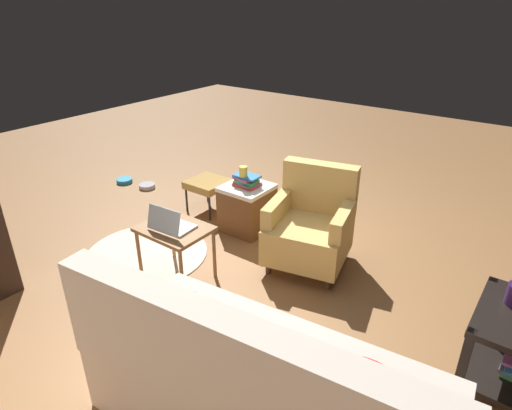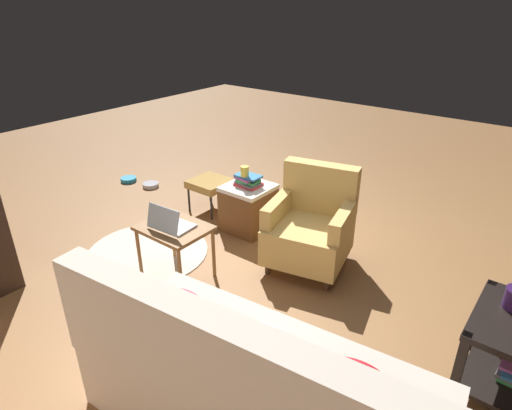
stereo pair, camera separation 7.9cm
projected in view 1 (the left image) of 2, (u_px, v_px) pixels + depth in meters
ground at (277, 241)px, 4.27m from camera, size 12.00×12.00×0.00m
couch at (262, 389)px, 2.26m from camera, size 1.98×1.05×1.00m
armchair at (311, 226)px, 3.80m from camera, size 0.79×0.81×0.87m
laptop_desk at (175, 234)px, 3.55m from camera, size 0.56×0.44×0.48m
laptop at (170, 224)px, 3.48m from camera, size 0.34×0.27×0.21m
wicker_hamper at (247, 208)px, 4.40m from camera, size 0.45×0.45×0.48m
book_stack_hamper at (247, 181)px, 4.27m from camera, size 0.26×0.23×0.12m
yellow_mug at (243, 171)px, 4.20m from camera, size 0.08×0.08×0.10m
tv_remote at (244, 180)px, 4.40m from camera, size 0.08×0.17×0.02m
ottoman at (208, 185)px, 4.76m from camera, size 0.40×0.40×0.36m
circular_rug at (147, 253)px, 4.07m from camera, size 1.12×1.12×0.01m
pet_bowl_steel at (147, 186)px, 5.45m from camera, size 0.20×0.20×0.05m
pet_bowl_teal at (124, 181)px, 5.61m from camera, size 0.20×0.20×0.05m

